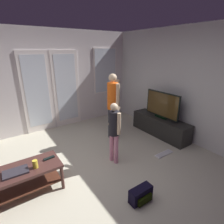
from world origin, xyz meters
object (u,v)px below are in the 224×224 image
at_px(loose_keyboard, 164,154).
at_px(person_adult, 113,101).
at_px(laptop_closed, 16,172).
at_px(flat_screen_tv, 162,105).
at_px(tv_stand, 160,126).
at_px(coffee_table, 26,175).
at_px(cup_near_edge, 35,164).
at_px(person_child, 114,128).
at_px(tv_remote_black, 49,158).
at_px(backpack, 141,195).

bearing_deg(loose_keyboard, person_adult, 110.99).
bearing_deg(person_adult, loose_keyboard, -69.01).
bearing_deg(laptop_closed, loose_keyboard, -7.30).
bearing_deg(flat_screen_tv, tv_stand, -65.47).
bearing_deg(person_adult, coffee_table, -160.92).
relative_size(coffee_table, person_adult, 0.62).
bearing_deg(cup_near_edge, loose_keyboard, -9.63).
bearing_deg(coffee_table, cup_near_edge, -32.06).
distance_m(flat_screen_tv, person_child, 1.68).
height_order(coffee_table, person_child, person_child).
height_order(person_child, cup_near_edge, person_child).
distance_m(cup_near_edge, tv_remote_black, 0.26).
relative_size(tv_stand, person_adult, 0.99).
bearing_deg(coffee_table, tv_remote_black, 5.86).
bearing_deg(coffee_table, backpack, -40.39).
bearing_deg(tv_stand, tv_remote_black, -176.85).
height_order(flat_screen_tv, person_child, person_child).
relative_size(person_adult, backpack, 4.44).
distance_m(backpack, cup_near_edge, 1.61).
distance_m(person_child, laptop_closed, 1.70).
relative_size(loose_keyboard, cup_near_edge, 3.55).
height_order(flat_screen_tv, tv_remote_black, flat_screen_tv).
bearing_deg(laptop_closed, person_adult, 21.26).
bearing_deg(backpack, coffee_table, 139.61).
relative_size(laptop_closed, cup_near_edge, 2.69).
bearing_deg(backpack, person_adult, 66.81).
xyz_separation_m(cup_near_edge, tv_remote_black, (0.23, 0.12, -0.05)).
bearing_deg(cup_near_edge, tv_stand, 5.13).
relative_size(coffee_table, tv_stand, 0.63).
bearing_deg(coffee_table, laptop_closed, -161.07).
bearing_deg(backpack, tv_stand, 34.48).
xyz_separation_m(tv_stand, laptop_closed, (-3.34, -0.24, 0.23)).
bearing_deg(loose_keyboard, backpack, -153.77).
relative_size(tv_stand, backpack, 4.39).
xyz_separation_m(person_child, cup_near_edge, (-1.42, 0.01, -0.21)).
bearing_deg(laptop_closed, tv_stand, 6.27).
distance_m(coffee_table, loose_keyboard, 2.63).
distance_m(coffee_table, flat_screen_tv, 3.25).
xyz_separation_m(coffee_table, person_adult, (2.09, 0.72, 0.63)).
bearing_deg(flat_screen_tv, person_adult, 154.69).
distance_m(flat_screen_tv, tv_remote_black, 2.87).
distance_m(person_child, tv_remote_black, 1.23).
bearing_deg(laptop_closed, flat_screen_tv, 6.34).
relative_size(flat_screen_tv, backpack, 2.73).
height_order(backpack, cup_near_edge, cup_near_edge).
relative_size(flat_screen_tv, loose_keyboard, 2.22).
distance_m(coffee_table, backpack, 1.73).
bearing_deg(backpack, flat_screen_tv, 34.58).
height_order(loose_keyboard, laptop_closed, laptop_closed).
distance_m(tv_stand, person_adult, 1.43).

